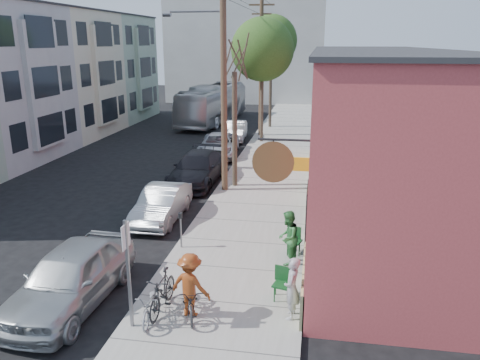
% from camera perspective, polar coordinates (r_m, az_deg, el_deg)
% --- Properties ---
extents(ground, '(120.00, 120.00, 0.00)m').
position_cam_1_polar(ground, '(17.74, -13.44, -6.85)').
color(ground, black).
extents(sidewalk, '(4.50, 58.00, 0.15)m').
position_cam_1_polar(sidewalk, '(26.92, 4.04, 1.81)').
color(sidewalk, '#9B988F').
rests_on(sidewalk, ground).
extents(cafe_building, '(6.60, 20.20, 6.61)m').
position_cam_1_polar(cafe_building, '(20.39, 15.99, 5.72)').
color(cafe_building, '#B34245').
rests_on(cafe_building, ground).
extents(apartment_row, '(6.30, 32.00, 9.00)m').
position_cam_1_polar(apartment_row, '(34.41, -23.57, 11.20)').
color(apartment_row, '#9CB296').
rests_on(apartment_row, ground).
extents(end_cap_building, '(18.00, 8.00, 12.00)m').
position_cam_1_polar(end_cap_building, '(57.59, 0.83, 15.65)').
color(end_cap_building, '#B4B2AE').
rests_on(end_cap_building, ground).
extents(sign_post, '(0.07, 0.45, 2.80)m').
position_cam_1_polar(sign_post, '(11.58, -13.52, -9.94)').
color(sign_post, slate).
rests_on(sign_post, sidewalk).
extents(parking_meter_near, '(0.14, 0.14, 1.24)m').
position_cam_1_polar(parking_meter_near, '(15.95, -7.25, -5.40)').
color(parking_meter_near, slate).
rests_on(parking_meter_near, sidewalk).
extents(parking_meter_far, '(0.14, 0.14, 1.24)m').
position_cam_1_polar(parking_meter_far, '(25.99, -0.53, 3.37)').
color(parking_meter_far, slate).
rests_on(parking_meter_far, sidewalk).
extents(utility_pole_near, '(3.57, 0.28, 10.00)m').
position_cam_1_polar(utility_pole_near, '(21.24, -2.16, 12.49)').
color(utility_pole_near, '#503A28').
rests_on(utility_pole_near, sidewalk).
extents(utility_pole_far, '(1.80, 0.28, 10.00)m').
position_cam_1_polar(utility_pole_far, '(34.74, 2.58, 13.96)').
color(utility_pole_far, '#503A28').
rests_on(utility_pole_far, sidewalk).
extents(tree_bare, '(0.24, 0.24, 5.43)m').
position_cam_1_polar(tree_bare, '(22.24, -0.66, 6.07)').
color(tree_bare, '#44392C').
rests_on(tree_bare, sidewalk).
extents(tree_leafy_mid, '(4.23, 4.23, 8.35)m').
position_cam_1_polar(tree_leafy_mid, '(32.49, 2.75, 15.59)').
color(tree_leafy_mid, '#44392C').
rests_on(tree_leafy_mid, sidewalk).
extents(tree_leafy_far, '(4.04, 4.04, 8.82)m').
position_cam_1_polar(tree_leafy_far, '(38.33, 3.85, 16.56)').
color(tree_leafy_far, '#44392C').
rests_on(tree_leafy_far, sidewalk).
extents(patio_chair_a, '(0.63, 0.63, 0.88)m').
position_cam_1_polar(patio_chair_a, '(15.63, 6.58, -7.41)').
color(patio_chair_a, '#13441C').
rests_on(patio_chair_a, sidewalk).
extents(patio_chair_b, '(0.61, 0.61, 0.88)m').
position_cam_1_polar(patio_chair_b, '(13.02, 5.16, -12.55)').
color(patio_chair_b, '#13441C').
rests_on(patio_chair_b, sidewalk).
extents(patron_grey, '(0.43, 0.62, 1.64)m').
position_cam_1_polar(patron_grey, '(12.09, 6.34, -12.96)').
color(patron_grey, '#929298').
rests_on(patron_grey, sidewalk).
extents(patron_green, '(0.82, 0.97, 1.74)m').
position_cam_1_polar(patron_green, '(14.80, 5.86, -7.00)').
color(patron_green, '#337F3E').
rests_on(patron_green, sidewalk).
extents(cyclist, '(1.24, 0.93, 1.70)m').
position_cam_1_polar(cyclist, '(12.16, -6.08, -12.61)').
color(cyclist, '#873813').
rests_on(cyclist, sidewalk).
extents(cyclist_bike, '(1.05, 1.74, 0.86)m').
position_cam_1_polar(cyclist_bike, '(12.37, -6.02, -14.30)').
color(cyclist_bike, black).
rests_on(cyclist_bike, sidewalk).
extents(parked_bike_a, '(0.57, 1.81, 1.08)m').
position_cam_1_polar(parked_bike_a, '(12.58, -9.45, -13.31)').
color(parked_bike_a, black).
rests_on(parked_bike_a, sidewalk).
extents(parked_bike_b, '(0.69, 1.61, 0.82)m').
position_cam_1_polar(parked_bike_b, '(12.35, -10.75, -14.70)').
color(parked_bike_b, slate).
rests_on(parked_bike_b, sidewalk).
extents(car_0, '(2.13, 4.91, 1.65)m').
position_cam_1_polar(car_0, '(13.63, -19.95, -11.04)').
color(car_0, '#A7ACAF').
rests_on(car_0, ground).
extents(car_1, '(1.46, 4.12, 1.35)m').
position_cam_1_polar(car_1, '(18.94, -9.50, -2.89)').
color(car_1, '#B3B8BB').
rests_on(car_1, ground).
extents(car_2, '(2.27, 5.33, 1.53)m').
position_cam_1_polar(car_2, '(23.63, -5.19, 1.42)').
color(car_2, black).
rests_on(car_2, ground).
extents(car_3, '(2.74, 5.14, 1.37)m').
position_cam_1_polar(car_3, '(29.29, -2.62, 4.27)').
color(car_3, '#B1B1B9').
rests_on(car_3, ground).
extents(car_4, '(1.71, 4.20, 1.35)m').
position_cam_1_polar(car_4, '(34.10, -0.59, 6.02)').
color(car_4, '#B4B7BD').
rests_on(car_4, ground).
extents(bus, '(3.97, 12.02, 3.29)m').
position_cam_1_polar(bus, '(41.54, -3.29, 9.25)').
color(bus, silver).
rests_on(bus, ground).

